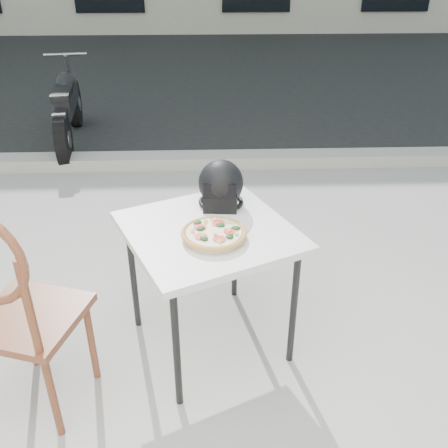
{
  "coord_description": "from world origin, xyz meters",
  "views": [
    {
      "loc": [
        0.48,
        -1.67,
        1.99
      ],
      "look_at": [
        0.55,
        0.42,
        0.79
      ],
      "focal_mm": 40.0,
      "sensor_mm": 36.0,
      "label": 1
    }
  ],
  "objects_px": {
    "pizza": "(214,233)",
    "cafe_table_main": "(209,240)",
    "helmet": "(221,186)",
    "motorcycle": "(68,109)",
    "plate": "(214,237)",
    "cafe_chair_main": "(11,303)"
  },
  "relations": [
    {
      "from": "plate",
      "to": "cafe_chair_main",
      "type": "relative_size",
      "value": 0.32
    },
    {
      "from": "plate",
      "to": "helmet",
      "type": "distance_m",
      "value": 0.37
    },
    {
      "from": "plate",
      "to": "helmet",
      "type": "bearing_deg",
      "value": 82.82
    },
    {
      "from": "pizza",
      "to": "motorcycle",
      "type": "xyz_separation_m",
      "value": [
        -1.52,
        3.33,
        -0.38
      ]
    },
    {
      "from": "pizza",
      "to": "cafe_chair_main",
      "type": "height_order",
      "value": "cafe_chair_main"
    },
    {
      "from": "cafe_chair_main",
      "to": "motorcycle",
      "type": "relative_size",
      "value": 0.65
    },
    {
      "from": "plate",
      "to": "motorcycle",
      "type": "relative_size",
      "value": 0.21
    },
    {
      "from": "plate",
      "to": "motorcycle",
      "type": "bearing_deg",
      "value": 114.58
    },
    {
      "from": "motorcycle",
      "to": "cafe_table_main",
      "type": "bearing_deg",
      "value": -72.76
    },
    {
      "from": "pizza",
      "to": "helmet",
      "type": "relative_size",
      "value": 1.37
    },
    {
      "from": "plate",
      "to": "motorcycle",
      "type": "xyz_separation_m",
      "value": [
        -1.52,
        3.33,
        -0.36
      ]
    },
    {
      "from": "helmet",
      "to": "motorcycle",
      "type": "height_order",
      "value": "helmet"
    },
    {
      "from": "cafe_chair_main",
      "to": "pizza",
      "type": "bearing_deg",
      "value": -141.46
    },
    {
      "from": "helmet",
      "to": "cafe_chair_main",
      "type": "distance_m",
      "value": 1.17
    },
    {
      "from": "plate",
      "to": "cafe_chair_main",
      "type": "height_order",
      "value": "cafe_chair_main"
    },
    {
      "from": "cafe_chair_main",
      "to": "motorcycle",
      "type": "bearing_deg",
      "value": -63.15
    },
    {
      "from": "pizza",
      "to": "helmet",
      "type": "bearing_deg",
      "value": 82.84
    },
    {
      "from": "plate",
      "to": "cafe_chair_main",
      "type": "distance_m",
      "value": 0.94
    },
    {
      "from": "cafe_table_main",
      "to": "pizza",
      "type": "distance_m",
      "value": 0.14
    },
    {
      "from": "cafe_table_main",
      "to": "motorcycle",
      "type": "xyz_separation_m",
      "value": [
        -1.5,
        3.23,
        -0.28
      ]
    },
    {
      "from": "pizza",
      "to": "cafe_table_main",
      "type": "bearing_deg",
      "value": 104.89
    },
    {
      "from": "plate",
      "to": "helmet",
      "type": "height_order",
      "value": "helmet"
    }
  ]
}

